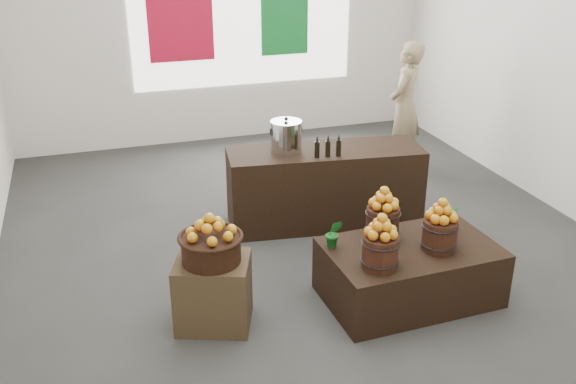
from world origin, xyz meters
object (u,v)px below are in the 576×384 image
object	(u,v)px
counter	(325,186)
shopper	(405,106)
crate	(213,292)
wicker_basket	(211,249)
stock_pot_left	(286,138)
display_table	(409,272)

from	to	relation	value
counter	shopper	xyz separation A→B (m)	(1.57, 1.24, 0.41)
crate	wicker_basket	size ratio (longest dim) A/B	1.25
wicker_basket	counter	distance (m)	2.15
crate	stock_pot_left	world-z (taller)	stock_pot_left
display_table	stock_pot_left	size ratio (longest dim) A/B	4.60
display_table	wicker_basket	bearing A→B (deg)	173.10
counter	display_table	bearing A→B (deg)	-76.90
crate	display_table	bearing A→B (deg)	-4.91
wicker_basket	stock_pot_left	distance (m)	1.93
display_table	stock_pot_left	distance (m)	1.93
crate	shopper	world-z (taller)	shopper
stock_pot_left	crate	bearing A→B (deg)	-125.93
counter	stock_pot_left	bearing A→B (deg)	180.00
display_table	counter	xyz separation A→B (m)	(-0.16, 1.63, 0.17)
display_table	counter	world-z (taller)	counter
crate	wicker_basket	world-z (taller)	wicker_basket
crate	stock_pot_left	distance (m)	2.03
crate	wicker_basket	bearing A→B (deg)	0.00
wicker_basket	display_table	size ratio (longest dim) A/B	0.32
counter	crate	bearing A→B (deg)	-128.47
display_table	shopper	bearing A→B (deg)	61.99
stock_pot_left	shopper	distance (m)	2.32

